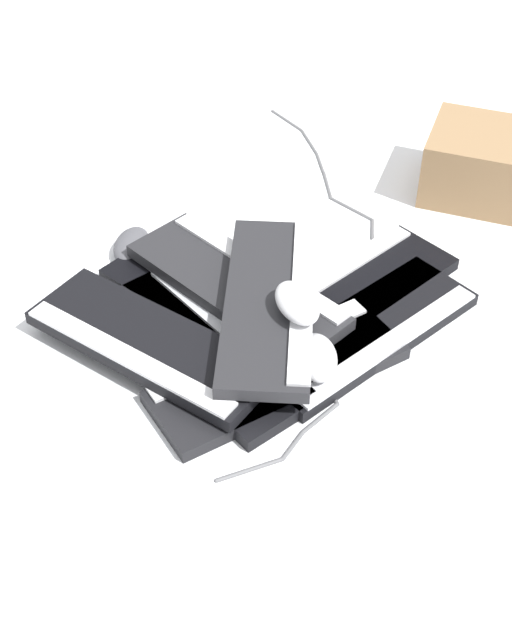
% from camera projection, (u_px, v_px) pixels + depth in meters
% --- Properties ---
extents(ground_plane, '(3.20, 3.20, 0.00)m').
position_uv_depth(ground_plane, '(253.00, 322.00, 1.60)').
color(ground_plane, white).
extents(keyboard_0, '(0.34, 0.46, 0.03)m').
position_uv_depth(keyboard_0, '(366.00, 333.00, 1.56)').
color(keyboard_0, black).
rests_on(keyboard_0, ground).
extents(keyboard_1, '(0.34, 0.46, 0.03)m').
position_uv_depth(keyboard_1, '(350.00, 295.00, 1.64)').
color(keyboard_1, black).
rests_on(keyboard_1, ground).
extents(keyboard_2, '(0.46, 0.30, 0.03)m').
position_uv_depth(keyboard_2, '(212.00, 305.00, 1.61)').
color(keyboard_2, black).
rests_on(keyboard_2, ground).
extents(keyboard_3, '(0.45, 0.35, 0.03)m').
position_uv_depth(keyboard_3, '(204.00, 348.00, 1.53)').
color(keyboard_3, black).
rests_on(keyboard_3, ground).
extents(keyboard_4, '(0.39, 0.44, 0.03)m').
position_uv_depth(keyboard_4, '(277.00, 373.00, 1.49)').
color(keyboard_4, black).
rests_on(keyboard_4, ground).
extents(keyboard_5, '(0.46, 0.32, 0.03)m').
position_uv_depth(keyboard_5, '(237.00, 284.00, 1.61)').
color(keyboard_5, '#232326').
rests_on(keyboard_5, keyboard_2).
extents(keyboard_6, '(0.46, 0.26, 0.03)m').
position_uv_depth(keyboard_6, '(149.00, 344.00, 1.50)').
color(keyboard_6, black).
rests_on(keyboard_6, keyboard_3).
extents(keyboard_7, '(0.27, 0.46, 0.03)m').
position_uv_depth(keyboard_7, '(271.00, 302.00, 1.53)').
color(keyboard_7, '#232326').
rests_on(keyboard_7, keyboard_5).
extents(mouse_0, '(0.12, 0.13, 0.04)m').
position_uv_depth(mouse_0, '(297.00, 303.00, 1.47)').
color(mouse_0, silver).
rests_on(mouse_0, keyboard_7).
extents(mouse_1, '(0.08, 0.12, 0.04)m').
position_uv_depth(mouse_1, '(131.00, 245.00, 1.74)').
color(mouse_1, '#4C4C51').
rests_on(mouse_1, ground).
extents(mouse_2, '(0.13, 0.11, 0.04)m').
position_uv_depth(mouse_2, '(279.00, 356.00, 1.47)').
color(mouse_2, '#B7B7BC').
rests_on(mouse_2, keyboard_4).
extents(mouse_3, '(0.10, 0.13, 0.04)m').
position_uv_depth(mouse_3, '(317.00, 357.00, 1.46)').
color(mouse_3, silver).
rests_on(mouse_3, keyboard_4).
extents(mouse_4, '(0.13, 0.10, 0.04)m').
position_uv_depth(mouse_4, '(279.00, 364.00, 1.45)').
color(mouse_4, '#B7B7BC').
rests_on(mouse_4, keyboard_4).
extents(cable_0, '(0.14, 0.52, 0.01)m').
position_uv_depth(cable_0, '(316.00, 377.00, 1.49)').
color(cable_0, '#59595B').
rests_on(cable_0, ground).
extents(cable_1, '(0.36, 0.42, 0.01)m').
position_uv_depth(cable_1, '(323.00, 168.00, 1.97)').
color(cable_1, '#59595B').
rests_on(cable_1, ground).
extents(cardboard_box, '(0.25, 0.20, 0.14)m').
position_uv_depth(cardboard_box, '(489.00, 165.00, 1.85)').
color(cardboard_box, olive).
rests_on(cardboard_box, ground).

